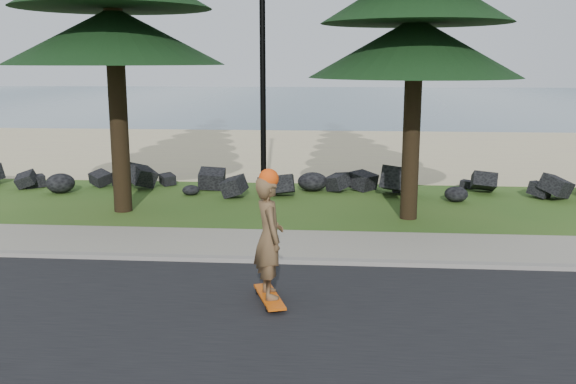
% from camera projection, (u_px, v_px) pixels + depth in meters
% --- Properties ---
extents(ground, '(160.00, 160.00, 0.00)m').
position_uv_depth(ground, '(245.00, 249.00, 12.76)').
color(ground, '#2B5219').
rests_on(ground, ground).
extents(road, '(160.00, 7.00, 0.02)m').
position_uv_depth(road, '(195.00, 346.00, 8.37)').
color(road, black).
rests_on(road, ground).
extents(kerb, '(160.00, 0.20, 0.10)m').
position_uv_depth(kerb, '(238.00, 260.00, 11.88)').
color(kerb, gray).
rests_on(kerb, ground).
extents(sidewalk, '(160.00, 2.00, 0.08)m').
position_uv_depth(sidewalk, '(246.00, 244.00, 12.95)').
color(sidewalk, gray).
rests_on(sidewalk, ground).
extents(beach_sand, '(160.00, 15.00, 0.01)m').
position_uv_depth(beach_sand, '(295.00, 150.00, 26.92)').
color(beach_sand, beige).
rests_on(beach_sand, ground).
extents(ocean, '(160.00, 58.00, 0.01)m').
position_uv_depth(ocean, '(321.00, 99.00, 62.56)').
color(ocean, '#345565').
rests_on(ocean, ground).
extents(seawall_boulders, '(60.00, 2.40, 1.10)m').
position_uv_depth(seawall_boulders, '(274.00, 192.00, 18.23)').
color(seawall_boulders, black).
rests_on(seawall_boulders, ground).
extents(lamp_post, '(0.25, 0.14, 8.14)m').
position_uv_depth(lamp_post, '(263.00, 40.00, 15.06)').
color(lamp_post, black).
rests_on(lamp_post, ground).
extents(skateboarder, '(0.64, 1.15, 2.09)m').
position_uv_depth(skateboarder, '(269.00, 238.00, 9.68)').
color(skateboarder, '#C94F0B').
rests_on(skateboarder, ground).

